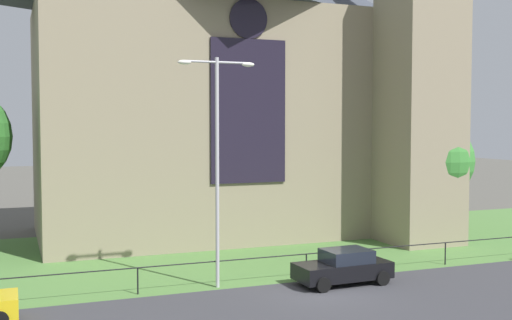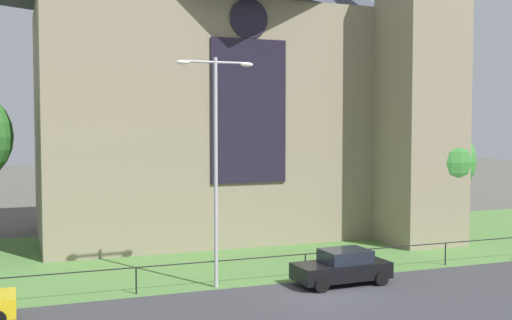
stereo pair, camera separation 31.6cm
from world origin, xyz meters
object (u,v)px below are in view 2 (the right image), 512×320
tree_right_near (436,161)px  streetlamp_near (216,145)px  church_building (231,73)px  parked_car_black (342,267)px

tree_right_near → streetlamp_near: 16.51m
church_building → parked_car_black: (0.27, -14.43, -9.53)m
streetlamp_near → parked_car_black: 7.65m
tree_right_near → parked_car_black: 13.04m
church_building → streetlamp_near: bearing=-111.1°
parked_car_black → tree_right_near: bearing=-147.1°
church_building → parked_car_black: church_building is taller
streetlamp_near → parked_car_black: (5.30, -1.44, -5.33)m
tree_right_near → parked_car_black: tree_right_near is taller
church_building → streetlamp_near: (-5.03, -12.99, -4.20)m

